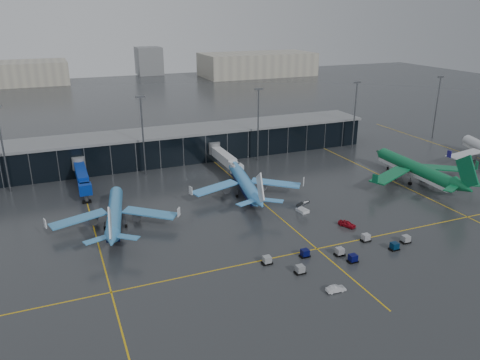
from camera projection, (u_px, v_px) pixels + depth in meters
name	position (u px, v px, depth m)	size (l,w,h in m)	color
ground	(249.00, 229.00, 113.95)	(600.00, 600.00, 0.00)	#282B2D
terminal_pier	(180.00, 144.00, 165.97)	(142.00, 17.00, 10.70)	black
jet_bridges	(82.00, 176.00, 137.21)	(94.00, 27.50, 7.20)	#595B60
flood_masts	(203.00, 127.00, 154.47)	(203.00, 0.50, 25.50)	#595B60
distant_hangars	(170.00, 67.00, 363.51)	(260.00, 71.00, 22.00)	#B2AD99
taxi_lines	(267.00, 207.00, 126.75)	(220.00, 120.00, 0.02)	gold
airliner_arkefly	(114.00, 204.00, 114.07)	(32.04, 36.49, 11.21)	#3C8AC6
airliner_klm_near	(245.00, 175.00, 133.49)	(33.71, 38.39, 11.80)	#4599E4
airliner_aer_lingus	(416.00, 161.00, 143.32)	(38.71, 44.09, 13.55)	#0C693A
baggage_carts	(343.00, 252.00, 101.60)	(35.74, 8.41, 1.70)	black
mobile_airstair	(303.00, 209.00, 123.44)	(2.70, 3.52, 3.45)	silver
service_van_red	(347.00, 224.00, 115.01)	(1.78, 4.42, 1.51)	maroon
service_van_white	(336.00, 289.00, 88.37)	(1.34, 3.85, 1.27)	silver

